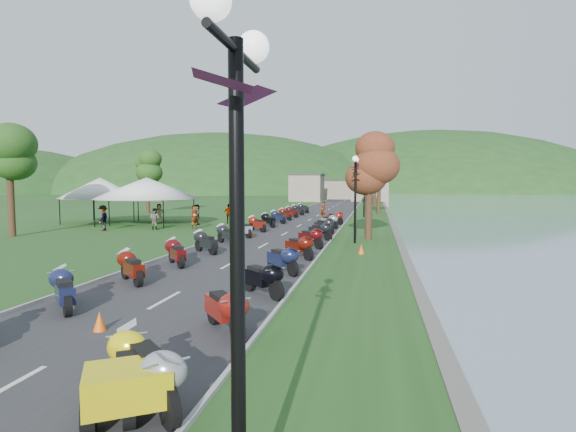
# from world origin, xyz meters

# --- Properties ---
(ground) EXTENTS (400.00, 400.00, 0.00)m
(ground) POSITION_xyz_m (0.00, 0.00, 0.00)
(ground) COLOR #2A5920
(ground) RESTS_ON ground
(road) EXTENTS (7.00, 120.00, 0.02)m
(road) POSITION_xyz_m (0.00, 40.00, 0.01)
(road) COLOR #313133
(road) RESTS_ON ground
(hills_backdrop) EXTENTS (360.00, 120.00, 76.00)m
(hills_backdrop) POSITION_xyz_m (0.00, 200.00, 0.00)
(hills_backdrop) COLOR #285621
(hills_backdrop) RESTS_ON ground
(far_building) EXTENTS (18.00, 16.00, 5.00)m
(far_building) POSITION_xyz_m (-2.00, 85.00, 2.50)
(far_building) COLOR gray
(far_building) RESTS_ON ground
(yellow_trike) EXTENTS (2.44, 2.73, 1.06)m
(yellow_trike) POSITION_xyz_m (2.35, -2.00, 0.53)
(yellow_trike) COLOR yellow
(yellow_trike) RESTS_ON ground
(moto_row_left) EXTENTS (2.60, 53.74, 1.10)m
(moto_row_left) POSITION_xyz_m (-2.24, 17.93, 0.55)
(moto_row_left) COLOR #331411
(moto_row_left) RESTS_ON ground
(moto_row_right) EXTENTS (2.60, 34.39, 1.10)m
(moto_row_right) POSITION_xyz_m (2.68, 14.00, 0.55)
(moto_row_right) COLOR #331411
(moto_row_right) RESTS_ON ground
(streetlamp_near) EXTENTS (1.40, 1.40, 5.00)m
(streetlamp_near) POSITION_xyz_m (4.94, -4.40, 2.50)
(streetlamp_near) COLOR black
(streetlamp_near) RESTS_ON ground
(vendor_tent_main) EXTENTS (5.95, 5.95, 4.00)m
(vendor_tent_main) POSITION_xyz_m (-12.94, 26.82, 2.00)
(vendor_tent_main) COLOR white
(vendor_tent_main) RESTS_ON ground
(vendor_tent_side) EXTENTS (4.62, 4.62, 4.00)m
(vendor_tent_side) POSITION_xyz_m (-17.73, 27.40, 2.00)
(vendor_tent_side) COLOR white
(vendor_tent_side) RESTS_ON ground
(tree_park_left) EXTENTS (3.23, 3.23, 8.99)m
(tree_park_left) POSITION_xyz_m (-17.42, 17.16, 4.49)
(tree_park_left) COLOR #2E5E1D
(tree_park_left) RESTS_ON ground
(tree_lakeside) EXTENTS (2.64, 2.64, 7.32)m
(tree_lakeside) POSITION_xyz_m (5.75, 20.11, 3.66)
(tree_lakeside) COLOR #2E5E1D
(tree_lakeside) RESTS_ON ground
(pedestrian_a) EXTENTS (0.75, 0.83, 1.85)m
(pedestrian_a) POSITION_xyz_m (-7.48, 24.03, 0.00)
(pedestrian_a) COLOR slate
(pedestrian_a) RESTS_ON ground
(pedestrian_b) EXTENTS (0.85, 0.56, 1.63)m
(pedestrian_b) POSITION_xyz_m (-10.31, 23.09, 0.00)
(pedestrian_b) COLOR slate
(pedestrian_b) RESTS_ON ground
(pedestrian_c) EXTENTS (0.80, 1.31, 1.89)m
(pedestrian_c) POSITION_xyz_m (-13.62, 21.52, 0.00)
(pedestrian_c) COLOR slate
(pedestrian_c) RESTS_ON ground
(traffic_cone_near) EXTENTS (0.31, 0.31, 0.48)m
(traffic_cone_near) POSITION_xyz_m (-0.23, 1.09, 0.24)
(traffic_cone_near) COLOR #F2590C
(traffic_cone_near) RESTS_ON ground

